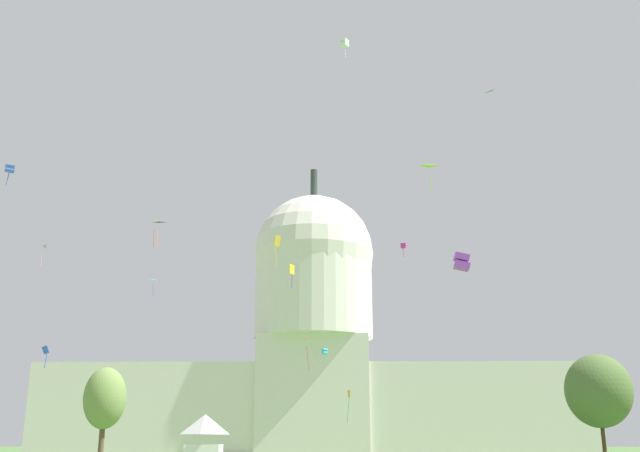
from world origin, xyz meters
TOP-DOWN VIEW (x-y plane):
  - capitol_building at (-1.52, 157.77)m, footprint 132.98×30.59m
  - event_tent at (-11.60, 65.59)m, footprint 4.57×5.88m
  - tree_west_mid at (-29.86, 84.24)m, footprint 6.72×6.66m
  - tree_east_mid at (39.68, 76.44)m, footprint 12.75×12.71m
  - kite_white_high at (-26.67, 92.91)m, footprint 1.20×1.80m
  - kite_blue_low at (-22.85, 42.74)m, footprint 0.99×0.88m
  - kite_pink_mid at (-37.62, 74.55)m, footprint 1.19×1.88m
  - kite_magenta_mid at (14.83, 84.65)m, footprint 1.04×1.07m
  - kite_cyan_mid at (1.70, 132.82)m, footprint 1.32×1.35m
  - kite_red_low at (0.33, 77.97)m, footprint 1.64×1.40m
  - kite_turquoise_high at (-34.94, 128.41)m, footprint 1.62×1.36m
  - kite_orange_low at (5.96, 77.77)m, footprint 0.49×0.96m
  - kite_violet_low at (13.66, 27.15)m, footprint 1.19×1.11m
  - kite_gold_mid at (-2.41, 55.61)m, footprint 0.77×0.96m
  - kite_green_high at (29.57, 82.21)m, footprint 1.52×1.52m
  - kite_lime_mid at (14.37, 49.11)m, footprint 1.81×1.03m
  - kite_yellow_mid at (-0.38, 50.94)m, footprint 0.49×0.93m
  - kite_black_mid at (-20.57, 72.52)m, footprint 1.54×0.70m
  - kite_white_high_b at (5.30, 37.94)m, footprint 1.03×1.02m
  - kite_blue_mid at (-27.34, 40.45)m, footprint 1.10×1.12m

SIDE VIEW (x-z plane):
  - event_tent at x=-11.60m, z-range 0.05..6.25m
  - kite_orange_low at x=5.96m, z-range 6.55..11.02m
  - tree_west_mid at x=-29.86m, z-range 2.29..15.92m
  - tree_east_mid at x=39.68m, z-range 2.35..16.86m
  - kite_blue_low at x=-22.85m, z-range 10.11..12.19m
  - kite_violet_low at x=13.66m, z-range 15.12..16.46m
  - kite_red_low at x=0.33m, z-range 14.09..18.30m
  - kite_yellow_mid at x=-0.38m, z-range 19.36..21.90m
  - kite_cyan_mid at x=1.70m, z-range 20.09..23.02m
  - kite_gold_mid at x=-2.41m, z-range 23.10..26.76m
  - capitol_building at x=-1.52m, z-range -11.28..61.18m
  - kite_blue_mid at x=-27.34m, z-range 27.39..29.65m
  - kite_pink_mid at x=-37.62m, z-range 27.99..30.71m
  - kite_lime_mid at x=14.37m, z-range 29.60..32.53m
  - kite_black_mid at x=-20.57m, z-range 30.02..34.08m
  - kite_magenta_mid at x=14.83m, z-range 31.07..33.31m
  - kite_turquoise_high at x=-34.94m, z-range 34.29..37.66m
  - kite_white_high at x=-26.67m, z-range 36.17..40.32m
  - kite_white_high_b at x=5.30m, z-range 39.38..41.41m
  - kite_green_high at x=29.57m, z-range 56.75..56.98m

